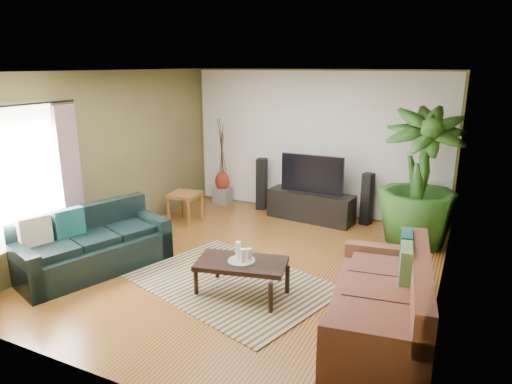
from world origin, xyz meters
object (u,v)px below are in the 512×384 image
Objects in this scene: pedestal at (223,195)px; side_table at (185,207)px; television at (312,174)px; speaker_left at (262,184)px; tv_stand at (311,206)px; coffee_table at (242,278)px; speaker_right at (367,199)px; sofa_left at (93,241)px; sofa_right at (380,295)px; vase at (222,181)px; potted_plant at (420,178)px.

pedestal is 1.31m from side_table.
television is 1.14× the size of speaker_left.
speaker_left is at bearing 169.73° from television.
tv_stand reaches higher than pedestal.
pedestal is at bearing 179.53° from tv_stand.
pedestal is (-1.99, 0.22, -0.10)m from tv_stand.
speaker_right reaches higher than coffee_table.
tv_stand is at bearing 28.26° from side_table.
sofa_left is at bearing -115.37° from tv_stand.
television is at bearing -12.02° from sofa_left.
side_table is (-0.03, -1.31, 0.11)m from pedestal.
television is at bearing 80.21° from coffee_table.
side_table is at bearing -151.30° from television.
sofa_right is at bearing -56.63° from speaker_left.
television is (-1.86, 3.16, 0.45)m from sofa_right.
pedestal is (-2.97, 0.00, -0.31)m from speaker_right.
speaker_left reaches higher than side_table.
side_table reaches higher than pedestal.
speaker_right reaches higher than sofa_right.
sofa_left is at bearing -112.47° from speaker_left.
side_table is at bearing -133.26° from speaker_left.
tv_stand is at bearing -12.17° from sofa_left.
tv_stand is 1.15m from speaker_left.
vase reaches higher than side_table.
potted_plant is (3.90, 2.94, 0.66)m from sofa_left.
sofa_left is 3.94m from television.
speaker_left is 0.89m from vase.
television is at bearing -5.71° from pedestal.
sofa_right is 1.95× the size of coffee_table.
side_table is (-0.03, -1.31, -0.20)m from vase.
potted_plant is (1.72, 2.68, 0.86)m from coffee_table.
sofa_right is 5.11m from vase.
speaker_left is at bearing 54.71° from side_table.
pedestal is at bearing 88.61° from side_table.
sofa_right is at bearing -41.12° from pedestal.
television is at bearing 95.81° from tv_stand.
vase is (-2.16, 3.29, 0.25)m from coffee_table.
potted_plant is 4.05m from side_table.
speaker_right is at bearing 0.00° from vase.
tv_stand is 2.01m from pedestal.
side_table is (-0.93, -1.31, -0.24)m from speaker_left.
speaker_right is at bearing 11.55° from television.
potted_plant is 3.98× the size of side_table.
speaker_left is at bearing 168.39° from potted_plant.
speaker_left is 0.47× the size of potted_plant.
tv_stand is (-0.16, 3.07, 0.04)m from coffee_table.
sofa_left is 3.55m from vase.
speaker_left is 3.10m from potted_plant.
vase is at bearing 179.53° from tv_stand.
sofa_right is at bearing -60.66° from speaker_right.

